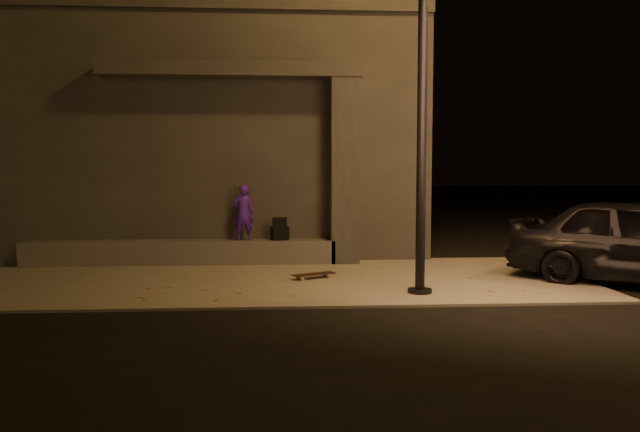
{
  "coord_description": "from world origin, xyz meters",
  "views": [
    {
      "loc": [
        0.43,
        -8.45,
        1.88
      ],
      "look_at": [
        1.11,
        2.0,
        1.09
      ],
      "focal_mm": 35.0,
      "sensor_mm": 36.0,
      "label": 1
    }
  ],
  "objects": [
    {
      "name": "skateboard",
      "position": [
        0.99,
        1.92,
        0.11
      ],
      "size": [
        0.77,
        0.52,
        0.08
      ],
      "rotation": [
        0.0,
        0.0,
        0.47
      ],
      "color": "black",
      "rests_on": "sidewalk"
    },
    {
      "name": "street_lamp_0",
      "position": [
        2.51,
        0.61,
        4.31
      ],
      "size": [
        0.36,
        0.36,
        7.63
      ],
      "color": "black",
      "rests_on": "ground"
    },
    {
      "name": "canopy",
      "position": [
        -0.5,
        3.8,
        3.78
      ],
      "size": [
        5.0,
        0.7,
        0.28
      ],
      "primitive_type": "cube",
      "color": "#34312F",
      "rests_on": "column"
    },
    {
      "name": "sidewalk",
      "position": [
        0.0,
        2.0,
        0.02
      ],
      "size": [
        11.0,
        4.4,
        0.04
      ],
      "primitive_type": "cube",
      "color": "slate",
      "rests_on": "ground"
    },
    {
      "name": "column",
      "position": [
        1.7,
        3.75,
        1.84
      ],
      "size": [
        0.55,
        0.55,
        3.6
      ],
      "primitive_type": "cube",
      "color": "#34312F",
      "rests_on": "sidewalk"
    },
    {
      "name": "ledge",
      "position": [
        -1.5,
        3.75,
        0.27
      ],
      "size": [
        6.0,
        0.55,
        0.45
      ],
      "primitive_type": "cube",
      "color": "#54514C",
      "rests_on": "sidewalk"
    },
    {
      "name": "ground",
      "position": [
        0.0,
        0.0,
        0.0
      ],
      "size": [
        120.0,
        120.0,
        0.0
      ],
      "primitive_type": "plane",
      "color": "black",
      "rests_on": "ground"
    },
    {
      "name": "backpack",
      "position": [
        0.43,
        3.75,
        0.65
      ],
      "size": [
        0.37,
        0.3,
        0.45
      ],
      "rotation": [
        0.0,
        0.0,
        0.32
      ],
      "color": "black",
      "rests_on": "ledge"
    },
    {
      "name": "skateboarder",
      "position": [
        -0.29,
        3.75,
        1.03
      ],
      "size": [
        0.41,
        0.27,
        1.09
      ],
      "primitive_type": "imported",
      "rotation": [
        0.0,
        0.0,
        3.18
      ],
      "color": "#4519A8",
      "rests_on": "ledge"
    },
    {
      "name": "building",
      "position": [
        -1.0,
        6.49,
        2.61
      ],
      "size": [
        9.0,
        5.1,
        5.22
      ],
      "color": "#34312F",
      "rests_on": "ground"
    }
  ]
}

